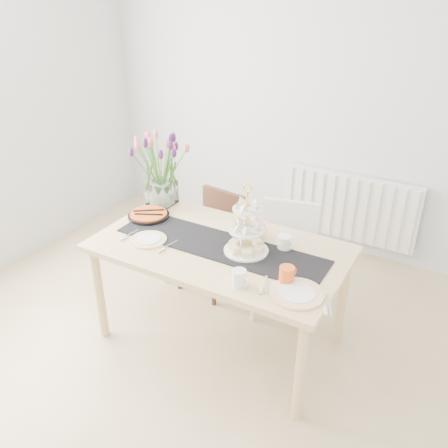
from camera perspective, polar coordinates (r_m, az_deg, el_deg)
The scene contains 15 objects.
room_shell at distance 2.39m, azimuth -9.75°, elevation 3.18°, with size 4.50×4.50×4.50m.
radiator at distance 4.36m, azimuth 14.82°, elevation 1.95°, with size 1.20×0.08×0.60m, color white.
dining_table at distance 3.06m, azimuth -0.53°, elevation -3.88°, with size 1.60×0.90×0.75m.
chair_brown at distance 3.77m, azimuth -1.01°, elevation -1.18°, with size 0.44×0.44×0.79m.
chair_white at distance 3.52m, azimuth 7.55°, elevation -3.15°, with size 0.50×0.50×0.84m.
table_runner at distance 3.02m, azimuth -0.54°, elevation -2.57°, with size 1.40×0.35×0.01m, color black.
tulip_vase at distance 3.47m, azimuth -7.78°, elevation 7.85°, with size 0.66×0.66×0.57m.
cake_stand at distance 2.90m, azimuth 2.72°, elevation -1.42°, with size 0.28×0.28×0.41m.
teapot at distance 3.09m, azimuth 3.73°, elevation -0.47°, with size 0.23×0.19×0.15m, color white, non-canonical shape.
cream_jug at distance 2.99m, azimuth 7.31°, elevation -2.21°, with size 0.09×0.09×0.09m, color white.
tart_tin at distance 3.41m, azimuth -9.05°, elevation 1.05°, with size 0.29×0.29×0.04m.
mug_white at distance 2.63m, azimuth 1.83°, elevation -6.52°, with size 0.08×0.08×0.10m, color white.
mug_orange at distance 2.67m, azimuth 7.56°, elevation -6.11°, with size 0.09×0.09×0.10m, color #E45219.
plate_left at distance 3.12m, azimuth -9.09°, elevation -1.88°, with size 0.24×0.24×0.01m, color white.
plate_right at distance 2.61m, azimuth 8.76°, elevation -8.27°, with size 0.30×0.30×0.02m, color white.
Camera 1 is at (1.41, -1.66, 2.28)m, focal length 38.00 mm.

